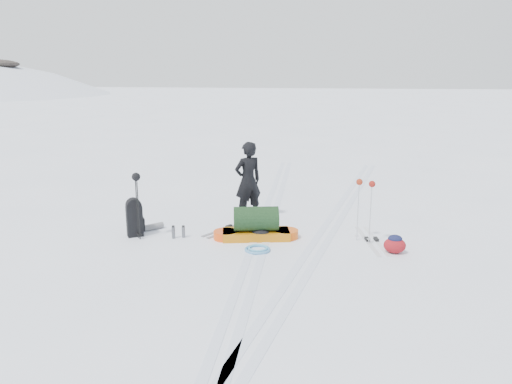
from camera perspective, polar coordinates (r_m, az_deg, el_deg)
ground at (r=9.71m, az=0.37°, el=-5.91°), size 200.00×200.00×0.00m
ski_tracks at (r=10.44m, az=4.56°, el=-4.52°), size 3.38×17.97×0.01m
skier at (r=11.08m, az=-0.92°, el=1.27°), size 0.76×0.73×1.76m
pulk_sled at (r=9.93m, az=0.01°, el=-3.96°), size 1.76×0.88×0.65m
expedition_rucksack at (r=10.37m, az=-13.46°, el=-2.91°), size 0.59×0.84×0.78m
ski_poles_black at (r=9.96m, az=-13.51°, el=0.79°), size 0.17×0.17×1.34m
ski_poles_silver at (r=9.75m, az=12.39°, el=0.21°), size 0.36×0.27×1.24m
touring_skis_grey at (r=10.63m, az=-2.80°, el=-4.11°), size 0.98×1.52×0.06m
touring_skis_white at (r=10.10m, az=13.07°, el=-5.41°), size 0.65×1.79×0.07m
rope_coil at (r=9.34m, az=0.19°, el=-6.52°), size 0.64×0.64×0.06m
small_daypack at (r=9.51m, az=15.58°, el=-5.77°), size 0.43×0.34×0.35m
thermos_pair at (r=10.11m, az=-8.88°, el=-4.53°), size 0.26×0.18×0.27m
stuff_sack at (r=9.86m, az=0.51°, el=-4.88°), size 0.42×0.34×0.24m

